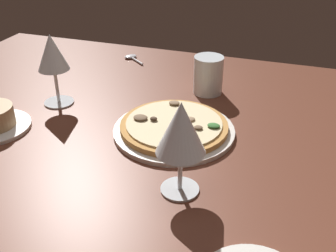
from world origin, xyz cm
name	(u,v)px	position (x,y,z in cm)	size (l,w,h in cm)	color
dining_table	(162,152)	(0.00, 0.00, 2.00)	(150.00, 110.00, 4.00)	brown
pizza_main	(174,128)	(-0.94, -5.29, 5.21)	(26.16, 26.16, 3.37)	silver
wine_glass_far	(52,55)	(30.27, -9.81, 16.42)	(7.38, 7.38, 17.39)	silver
wine_glass_near	(181,131)	(-7.91, 12.99, 16.05)	(8.39, 8.39, 17.17)	silver
water_glass	(208,77)	(-2.88, -27.48, 8.21)	(7.48, 7.48, 9.65)	silver
spoon	(132,57)	(25.19, -43.67, 4.46)	(8.43, 7.43, 1.00)	silver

